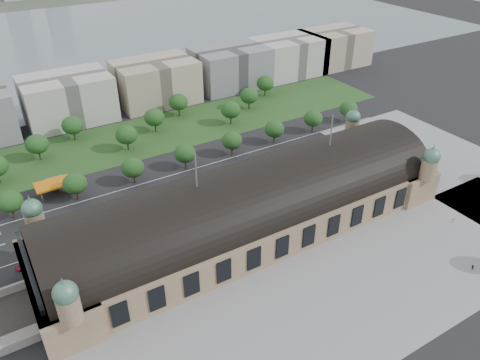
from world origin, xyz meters
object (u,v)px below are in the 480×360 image
parked_car_2 (41,262)px  bus_mid (227,184)px  parked_car_4 (104,233)px  bus_east (286,161)px  bus_west (166,200)px  traffic_car_6 (366,135)px  parked_car_3 (134,229)px  traffic_car_4 (215,179)px  parked_car_1 (22,266)px  traffic_car_2 (39,237)px  pedestrian_4 (472,268)px  petrol_station (55,183)px  parked_car_6 (151,220)px  parked_car_5 (172,212)px  pedestrian_0 (453,221)px  parked_car_0 (42,261)px

parked_car_2 → bus_mid: 76.67m
parked_car_4 → bus_east: 86.34m
bus_west → traffic_car_6: bearing=-92.9°
traffic_car_6 → parked_car_3: parked_car_3 is taller
traffic_car_4 → parked_car_1: (-80.47, -14.76, -0.03)m
traffic_car_2 → traffic_car_4: (72.62, 1.91, -0.00)m
parked_car_1 → pedestrian_4: size_ratio=2.46×
parked_car_2 → petrol_station: bearing=124.9°
parked_car_2 → parked_car_4: bearing=63.4°
parked_car_6 → bus_west: bearing=109.8°
parked_car_5 → parked_car_6: bearing=-127.3°
parked_car_4 → traffic_car_6: bearing=71.3°
petrol_station → traffic_car_4: 66.27m
parked_car_3 → traffic_car_4: bearing=83.3°
pedestrian_4 → traffic_car_4: bearing=-134.1°
bus_east → traffic_car_4: bearing=80.7°
parked_car_1 → parked_car_2: parked_car_1 is taller
bus_east → pedestrian_0: bearing=-159.1°
petrol_station → parked_car_0: bearing=-108.0°
parked_car_6 → bus_east: size_ratio=0.39×
traffic_car_6 → parked_car_1: (-166.61, -12.95, -0.05)m
traffic_car_6 → pedestrian_0: bearing=-19.8°
traffic_car_2 → parked_car_3: size_ratio=1.17×
bus_west → traffic_car_4: bearing=-83.5°
parked_car_3 → pedestrian_0: size_ratio=2.50×
parked_car_1 → bus_west: (55.74, 9.98, 0.89)m
petrol_station → bus_mid: (61.40, -35.88, -1.30)m
traffic_car_2 → traffic_car_4: traffic_car_2 is taller
parked_car_2 → pedestrian_4: size_ratio=2.28×
parked_car_3 → parked_car_6: size_ratio=0.82×
parked_car_1 → parked_car_5: 54.91m
traffic_car_2 → bus_east: 106.79m
pedestrian_4 → traffic_car_2: bearing=-107.7°
parked_car_1 → parked_car_6: parked_car_6 is taller
parked_car_0 → bus_west: size_ratio=0.35×
parked_car_0 → bus_east: 108.90m
parked_car_5 → pedestrian_0: (87.35, -59.74, 0.04)m
petrol_station → pedestrian_4: size_ratio=7.27×
parked_car_6 → traffic_car_6: bearing=75.2°
traffic_car_2 → parked_car_4: parked_car_4 is taller
parked_car_5 → bus_mid: 27.75m
traffic_car_6 → bus_east: size_ratio=0.39×
bus_mid → bus_west: bearing=83.5°
bus_east → parked_car_6: bearing=95.5°
traffic_car_2 → parked_car_1: traffic_car_2 is taller
parked_car_1 → parked_car_2: (5.89, -1.02, -0.02)m
traffic_car_2 → parked_car_4: size_ratio=1.01×
parked_car_4 → bus_east: bearing=71.9°
parked_car_1 → bus_mid: bearing=62.5°
traffic_car_6 → parked_car_3: size_ratio=1.20×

